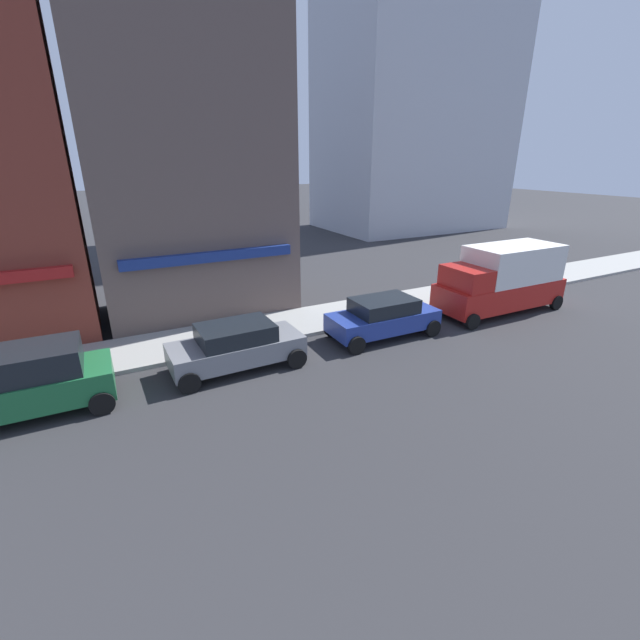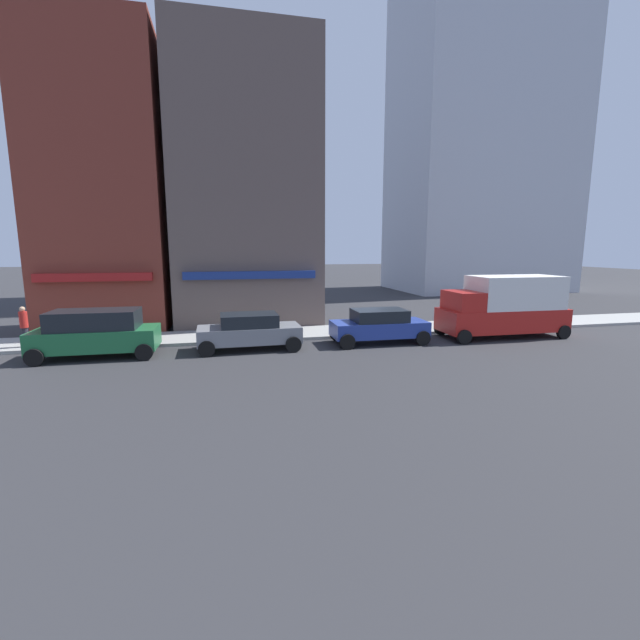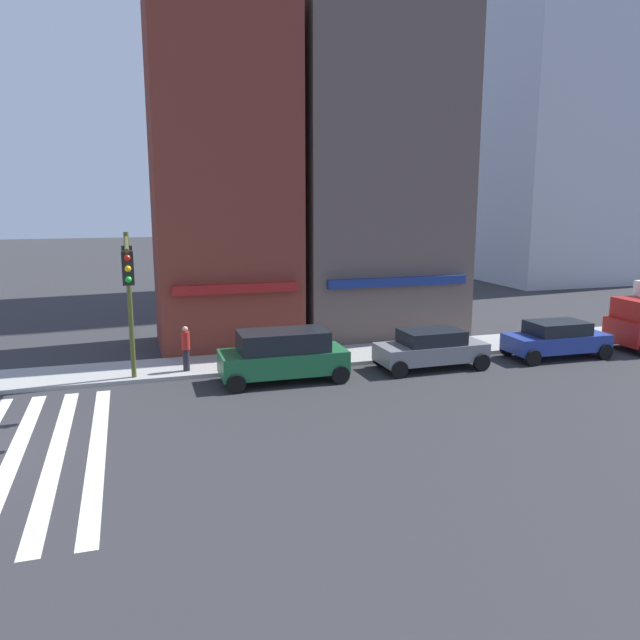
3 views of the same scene
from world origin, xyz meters
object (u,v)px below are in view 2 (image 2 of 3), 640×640
object	(u,v)px
sedan_grey	(249,331)
pedestrian_red_jacket	(24,326)
sedan_blue	(379,325)
box_truck_red	(504,305)
suv_green	(96,332)
fire_hydrant	(91,335)

from	to	relation	value
sedan_grey	pedestrian_red_jacket	size ratio (longest dim) A/B	2.51
sedan_grey	sedan_blue	distance (m)	5.97
box_truck_red	sedan_blue	bearing A→B (deg)	-179.35
suv_green	fire_hydrant	world-z (taller)	suv_green
box_truck_red	sedan_grey	bearing A→B (deg)	-179.35
pedestrian_red_jacket	suv_green	bearing A→B (deg)	92.09
pedestrian_red_jacket	sedan_blue	bearing A→B (deg)	115.51
box_truck_red	pedestrian_red_jacket	distance (m)	22.13
box_truck_red	pedestrian_red_jacket	world-z (taller)	box_truck_red
sedan_grey	pedestrian_red_jacket	distance (m)	9.72
sedan_blue	fire_hydrant	xyz separation A→B (m)	(-12.77, 1.70, -0.23)
suv_green	pedestrian_red_jacket	xyz separation A→B (m)	(-3.38, 2.02, 0.04)
sedan_blue	box_truck_red	xyz separation A→B (m)	(6.55, -0.00, 0.75)
suv_green	box_truck_red	world-z (taller)	box_truck_red
sedan_grey	pedestrian_red_jacket	world-z (taller)	pedestrian_red_jacket
sedan_blue	sedan_grey	bearing A→B (deg)	-179.17
suv_green	sedan_blue	bearing A→B (deg)	0.71
sedan_grey	fire_hydrant	size ratio (longest dim) A/B	5.27
box_truck_red	suv_green	bearing A→B (deg)	-179.35
suv_green	sedan_grey	distance (m)	6.13
suv_green	fire_hydrant	distance (m)	1.87
suv_green	fire_hydrant	xyz separation A→B (m)	(-0.67, 1.70, -0.42)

